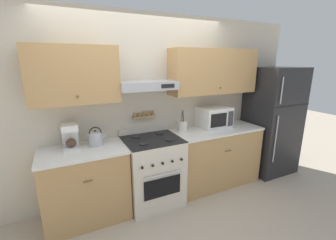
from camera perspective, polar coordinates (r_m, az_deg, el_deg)
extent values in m
plane|color=#B2A38E|center=(3.20, -1.72, -22.21)|extent=(16.00, 16.00, 0.00)
cube|color=beige|center=(3.22, -6.66, 3.07)|extent=(5.20, 0.08, 2.55)
cube|color=tan|center=(2.78, -22.77, 10.52)|extent=(0.97, 0.33, 0.65)
sphere|color=brown|center=(2.63, -22.02, 5.49)|extent=(0.02, 0.02, 0.02)
cube|color=tan|center=(3.50, 11.57, 11.98)|extent=(1.40, 0.33, 0.65)
sphere|color=brown|center=(3.37, 13.21, 7.98)|extent=(0.02, 0.02, 0.02)
cube|color=#ADAFB5|center=(2.96, -5.38, 8.75)|extent=(0.76, 0.37, 0.11)
cube|color=black|center=(2.87, 0.01, 8.63)|extent=(0.18, 0.01, 0.05)
cube|color=tan|center=(3.17, -6.11, 0.87)|extent=(0.34, 0.07, 0.02)
cylinder|color=olive|center=(3.12, -8.48, 1.32)|extent=(0.03, 0.03, 0.06)
cylinder|color=olive|center=(3.14, -7.30, 1.45)|extent=(0.03, 0.03, 0.06)
cylinder|color=olive|center=(3.16, -6.13, 1.57)|extent=(0.03, 0.03, 0.06)
cylinder|color=olive|center=(3.19, -4.99, 1.70)|extent=(0.03, 0.03, 0.06)
cylinder|color=olive|center=(3.21, -3.85, 1.82)|extent=(0.03, 0.03, 0.06)
cube|color=tan|center=(3.04, -20.04, -15.41)|extent=(0.97, 0.59, 0.88)
cube|color=white|center=(2.84, -20.84, -7.38)|extent=(0.99, 0.61, 0.03)
cylinder|color=brown|center=(2.67, -19.67, -14.49)|extent=(0.10, 0.01, 0.01)
cube|color=tan|center=(3.70, 11.73, -9.18)|extent=(1.40, 0.59, 0.88)
cube|color=white|center=(3.54, 12.11, -2.40)|extent=(1.42, 0.61, 0.03)
cylinder|color=brown|center=(3.40, 15.06, -7.60)|extent=(0.10, 0.01, 0.01)
cube|color=beige|center=(3.17, -3.91, -12.79)|extent=(0.73, 0.64, 0.92)
cube|color=black|center=(2.94, -1.38, -16.72)|extent=(0.50, 0.01, 0.26)
cylinder|color=#ADAFB5|center=(2.83, -1.19, -13.78)|extent=(0.51, 0.02, 0.02)
cube|color=black|center=(2.98, -4.07, -4.84)|extent=(0.73, 0.64, 0.01)
cylinder|color=#232326|center=(2.78, -6.24, -6.04)|extent=(0.11, 0.11, 0.02)
cylinder|color=#232326|center=(2.91, 0.28, -5.00)|extent=(0.11, 0.11, 0.02)
cylinder|color=#232326|center=(3.06, -8.21, -4.18)|extent=(0.11, 0.11, 0.02)
cylinder|color=#232326|center=(3.18, -2.18, -3.32)|extent=(0.11, 0.11, 0.02)
cylinder|color=black|center=(2.69, -6.56, -11.97)|extent=(0.03, 0.02, 0.03)
cylinder|color=black|center=(2.73, -3.91, -11.48)|extent=(0.03, 0.02, 0.03)
cylinder|color=black|center=(2.78, -1.35, -10.97)|extent=(0.03, 0.02, 0.03)
cylinder|color=black|center=(2.83, 1.11, -10.47)|extent=(0.03, 0.02, 0.03)
cylinder|color=black|center=(2.89, 3.47, -9.96)|extent=(0.03, 0.02, 0.03)
cube|color=beige|center=(3.23, -6.08, -2.43)|extent=(0.73, 0.04, 0.08)
cube|color=#232326|center=(4.31, 24.87, -0.21)|extent=(0.81, 0.67, 1.83)
cube|color=black|center=(4.04, 29.04, 3.19)|extent=(0.81, 0.01, 0.01)
cylinder|color=#ADAFB5|center=(3.75, 26.95, 6.65)|extent=(0.02, 0.02, 0.40)
cylinder|color=#ADAFB5|center=(3.91, 25.66, -4.50)|extent=(0.02, 0.02, 0.77)
cylinder|color=#B7B7BC|center=(2.92, -17.87, -4.82)|extent=(0.17, 0.17, 0.13)
ellipsoid|color=#B7B7BC|center=(2.90, -17.97, -3.56)|extent=(0.16, 0.16, 0.08)
sphere|color=black|center=(2.88, -18.05, -2.65)|extent=(0.02, 0.02, 0.02)
cylinder|color=#B7B7BC|center=(2.92, -16.30, -4.24)|extent=(0.11, 0.04, 0.09)
torus|color=black|center=(2.89, -18.01, -3.13)|extent=(0.15, 0.01, 0.15)
cube|color=white|center=(2.91, -23.28, -6.44)|extent=(0.18, 0.23, 0.03)
cube|color=white|center=(2.94, -23.63, -3.47)|extent=(0.18, 0.08, 0.30)
cube|color=white|center=(2.83, -23.78, -1.74)|extent=(0.18, 0.19, 0.07)
ellipsoid|color=#4C3323|center=(2.87, -23.39, -5.33)|extent=(0.11, 0.11, 0.10)
cube|color=white|center=(3.60, 11.49, 0.78)|extent=(0.47, 0.39, 0.32)
cube|color=black|center=(3.41, 12.78, -0.06)|extent=(0.28, 0.01, 0.20)
cube|color=#38383D|center=(3.55, 15.64, 0.35)|extent=(0.09, 0.01, 0.23)
cylinder|color=silver|center=(3.29, 3.71, -1.66)|extent=(0.14, 0.14, 0.16)
cylinder|color=olive|center=(3.23, 3.47, 0.87)|extent=(0.01, 0.05, 0.16)
cylinder|color=#28282B|center=(3.26, 3.84, 0.98)|extent=(0.01, 0.04, 0.16)
cylinder|color=#B2B2B7|center=(3.28, 4.08, 1.05)|extent=(0.01, 0.03, 0.16)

